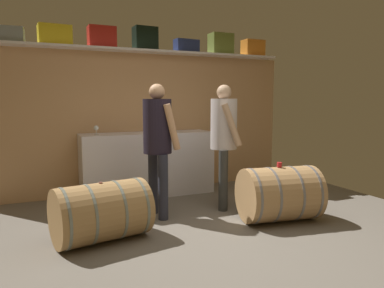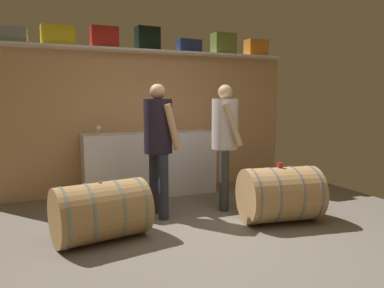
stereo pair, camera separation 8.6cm
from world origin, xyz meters
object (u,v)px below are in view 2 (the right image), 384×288
(toolcase_yellow, at_px, (57,36))
(work_cabinet, at_px, (150,164))
(toolcase_black, at_px, (147,39))
(wine_barrel_near, at_px, (280,194))
(toolcase_grey, at_px, (9,35))
(toolcase_olive, at_px, (224,44))
(tasting_cup, at_px, (280,165))
(wine_glass, at_px, (98,128))
(toolcase_navy, at_px, (189,46))
(wine_bottle_dark, at_px, (169,122))
(visitor_tasting, at_px, (159,136))
(toolcase_orange, at_px, (256,48))
(toolcase_red, at_px, (104,38))
(wine_barrel_far, at_px, (101,211))
(winemaker_pouring, at_px, (225,133))

(toolcase_yellow, distance_m, work_cabinet, 2.23)
(toolcase_black, bearing_deg, wine_barrel_near, -65.21)
(toolcase_grey, relative_size, toolcase_olive, 1.17)
(toolcase_grey, xyz_separation_m, tasting_cup, (2.92, -1.98, -1.61))
(toolcase_yellow, bearing_deg, wine_glass, -33.37)
(toolcase_navy, relative_size, wine_bottle_dark, 1.20)
(wine_glass, xyz_separation_m, visitor_tasting, (0.59, -0.97, -0.04))
(wine_bottle_dark, bearing_deg, toolcase_orange, 1.50)
(work_cabinet, distance_m, wine_barrel_near, 2.10)
(toolcase_grey, height_order, toolcase_red, toolcase_red)
(toolcase_yellow, relative_size, tasting_cup, 7.32)
(toolcase_black, bearing_deg, toolcase_orange, -3.23)
(toolcase_orange, distance_m, wine_glass, 3.02)
(wine_barrel_far, xyz_separation_m, winemaker_pouring, (1.71, 0.54, 0.70))
(work_cabinet, distance_m, wine_barrel_far, 1.87)
(toolcase_black, distance_m, work_cabinet, 1.89)
(work_cabinet, relative_size, winemaker_pouring, 1.21)
(work_cabinet, bearing_deg, wine_barrel_far, -121.50)
(toolcase_yellow, relative_size, toolcase_navy, 1.12)
(toolcase_grey, relative_size, work_cabinet, 0.22)
(toolcase_grey, bearing_deg, wine_glass, -9.44)
(wine_bottle_dark, bearing_deg, toolcase_olive, 2.46)
(toolcase_black, height_order, toolcase_navy, toolcase_black)
(toolcase_red, xyz_separation_m, toolcase_olive, (1.94, 0.00, 0.02))
(visitor_tasting, bearing_deg, toolcase_yellow, -145.80)
(toolcase_black, distance_m, visitor_tasting, 1.85)
(wine_bottle_dark, bearing_deg, tasting_cup, -69.50)
(toolcase_black, bearing_deg, toolcase_yellow, 176.77)
(toolcase_red, bearing_deg, wine_glass, -122.36)
(wine_barrel_far, relative_size, visitor_tasting, 0.63)
(toolcase_red, bearing_deg, wine_bottle_dark, -3.79)
(toolcase_red, xyz_separation_m, toolcase_black, (0.65, 0.00, 0.02))
(toolcase_orange, bearing_deg, toolcase_olive, -179.98)
(toolcase_black, distance_m, toolcase_orange, 1.92)
(wine_glass, xyz_separation_m, winemaker_pouring, (1.51, -0.96, -0.04))
(toolcase_black, distance_m, winemaker_pouring, 1.96)
(toolcase_black, bearing_deg, work_cabinet, -105.14)
(toolcase_navy, distance_m, winemaker_pouring, 1.78)
(winemaker_pouring, bearing_deg, work_cabinet, -116.36)
(toolcase_orange, xyz_separation_m, winemaker_pouring, (-1.22, -1.23, -1.32))
(toolcase_red, relative_size, toolcase_navy, 1.00)
(toolcase_red, distance_m, visitor_tasting, 1.87)
(toolcase_olive, relative_size, work_cabinet, 0.19)
(toolcase_navy, bearing_deg, visitor_tasting, -130.24)
(toolcase_orange, relative_size, winemaker_pouring, 0.22)
(toolcase_yellow, distance_m, wine_glass, 1.39)
(toolcase_yellow, height_order, wine_bottle_dark, toolcase_yellow)
(tasting_cup, xyz_separation_m, winemaker_pouring, (-0.34, 0.75, 0.33))
(wine_barrel_far, bearing_deg, toolcase_orange, 20.32)
(tasting_cup, bearing_deg, wine_barrel_far, 174.30)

